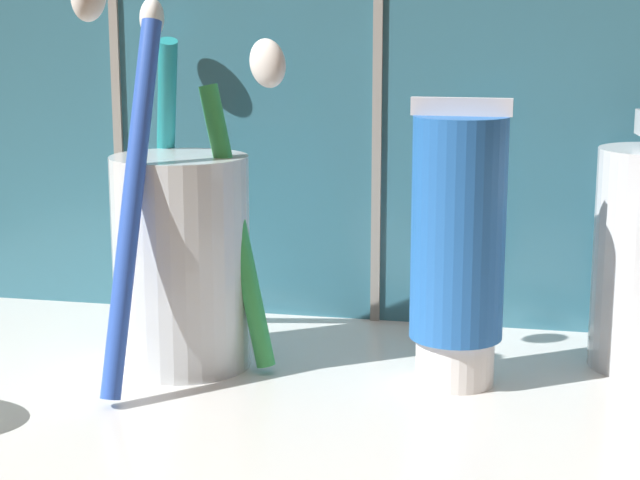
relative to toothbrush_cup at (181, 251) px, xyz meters
The scene contains 3 objects.
sink_counter 10.57cm from the toothbrush_cup, 38.94° to the right, with size 59.26×30.33×2.00cm, color silver.
toothbrush_cup is the anchor object (origin of this frame).
toothpaste_tube 13.16cm from the toothbrush_cup, ahead, with size 4.45×4.24×13.09cm.
Camera 1 is at (10.56, -41.98, 18.59)cm, focal length 60.00 mm.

